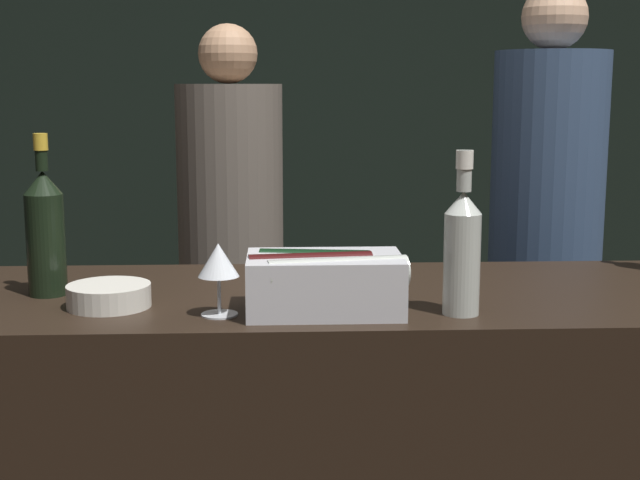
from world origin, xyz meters
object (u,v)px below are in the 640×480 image
object	(u,v)px
white_wine_bottle	(462,247)
wine_glass	(218,263)
ice_bin_with_bottles	(324,279)
champagne_bottle	(45,230)
bowl_white	(109,295)
person_in_hoodie	(545,230)
person_blond_tee	(231,235)

from	to	relation	value
white_wine_bottle	wine_glass	bearing A→B (deg)	178.78
wine_glass	white_wine_bottle	bearing A→B (deg)	-1.22
ice_bin_with_bottles	champagne_bottle	xyz separation A→B (m)	(-0.64, 0.19, 0.08)
bowl_white	person_in_hoodie	xyz separation A→B (m)	(1.26, 0.93, -0.01)
champagne_bottle	person_in_hoodie	world-z (taller)	person_in_hoodie
bowl_white	wine_glass	world-z (taller)	wine_glass
white_wine_bottle	person_in_hoodie	bearing A→B (deg)	64.42
ice_bin_with_bottles	person_blond_tee	size ratio (longest dim) A/B	0.21
bowl_white	person_blond_tee	bearing A→B (deg)	80.99
person_blond_tee	wine_glass	bearing A→B (deg)	151.06
wine_glass	champagne_bottle	xyz separation A→B (m)	(-0.42, 0.21, 0.04)
white_wine_bottle	person_blond_tee	distance (m)	1.49
ice_bin_with_bottles	white_wine_bottle	bearing A→B (deg)	-5.77
bowl_white	person_in_hoodie	world-z (taller)	person_in_hoodie
ice_bin_with_bottles	bowl_white	size ratio (longest dim) A/B	1.87
ice_bin_with_bottles	champagne_bottle	size ratio (longest dim) A/B	0.92
ice_bin_with_bottles	white_wine_bottle	world-z (taller)	white_wine_bottle
bowl_white	person_in_hoodie	bearing A→B (deg)	36.43
wine_glass	white_wine_bottle	distance (m)	0.52
wine_glass	person_blond_tee	bearing A→B (deg)	92.05
wine_glass	person_blond_tee	distance (m)	1.37
person_in_hoodie	person_blond_tee	world-z (taller)	person_in_hoodie
bowl_white	ice_bin_with_bottles	bearing A→B (deg)	-8.07
bowl_white	champagne_bottle	size ratio (longest dim) A/B	0.49
wine_glass	white_wine_bottle	world-z (taller)	white_wine_bottle
person_blond_tee	person_in_hoodie	bearing A→B (deg)	-138.74
bowl_white	person_in_hoodie	distance (m)	1.57
wine_glass	bowl_white	bearing A→B (deg)	161.02
champagne_bottle	person_blond_tee	distance (m)	1.22
champagne_bottle	person_in_hoodie	size ratio (longest dim) A/B	0.21
person_blond_tee	ice_bin_with_bottles	bearing A→B (deg)	160.57
champagne_bottle	person_in_hoodie	distance (m)	1.64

